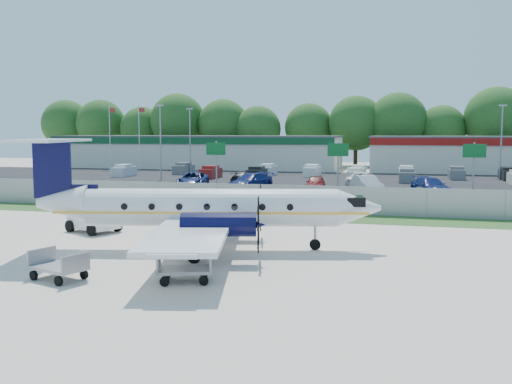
% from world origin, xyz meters
% --- Properties ---
extents(ground, '(170.00, 170.00, 0.00)m').
position_xyz_m(ground, '(0.00, 0.00, 0.00)').
color(ground, beige).
rests_on(ground, ground).
extents(grass_verge, '(170.00, 4.00, 0.02)m').
position_xyz_m(grass_verge, '(0.00, 12.00, 0.01)').
color(grass_verge, '#2D561E').
rests_on(grass_verge, ground).
extents(access_road, '(170.00, 8.00, 0.02)m').
position_xyz_m(access_road, '(0.00, 19.00, 0.01)').
color(access_road, black).
rests_on(access_road, ground).
extents(parking_lot, '(170.00, 32.00, 0.02)m').
position_xyz_m(parking_lot, '(0.00, 40.00, 0.01)').
color(parking_lot, black).
rests_on(parking_lot, ground).
extents(perimeter_fence, '(120.00, 0.06, 1.99)m').
position_xyz_m(perimeter_fence, '(0.00, 14.00, 1.00)').
color(perimeter_fence, gray).
rests_on(perimeter_fence, ground).
extents(building_west, '(46.40, 12.40, 5.24)m').
position_xyz_m(building_west, '(-24.00, 61.98, 2.63)').
color(building_west, silver).
rests_on(building_west, ground).
extents(sign_left, '(1.80, 0.26, 5.00)m').
position_xyz_m(sign_left, '(-8.00, 22.91, 3.61)').
color(sign_left, gray).
rests_on(sign_left, ground).
extents(sign_mid, '(1.80, 0.26, 5.00)m').
position_xyz_m(sign_mid, '(3.00, 22.91, 3.61)').
color(sign_mid, gray).
rests_on(sign_mid, ground).
extents(sign_right, '(1.80, 0.26, 5.00)m').
position_xyz_m(sign_right, '(14.00, 22.91, 3.61)').
color(sign_right, gray).
rests_on(sign_right, ground).
extents(flagpole_west, '(1.06, 0.12, 10.00)m').
position_xyz_m(flagpole_west, '(-35.92, 55.00, 5.64)').
color(flagpole_west, white).
rests_on(flagpole_west, ground).
extents(flagpole_east, '(1.06, 0.12, 10.00)m').
position_xyz_m(flagpole_east, '(-30.92, 55.00, 5.64)').
color(flagpole_east, white).
rests_on(flagpole_east, ground).
extents(light_pole_nw, '(0.90, 0.35, 9.09)m').
position_xyz_m(light_pole_nw, '(-20.00, 38.00, 5.23)').
color(light_pole_nw, gray).
rests_on(light_pole_nw, ground).
extents(light_pole_sw, '(0.90, 0.35, 9.09)m').
position_xyz_m(light_pole_sw, '(-20.00, 48.00, 5.23)').
color(light_pole_sw, gray).
rests_on(light_pole_sw, ground).
extents(light_pole_se, '(0.90, 0.35, 9.09)m').
position_xyz_m(light_pole_se, '(20.00, 48.00, 5.23)').
color(light_pole_se, gray).
rests_on(light_pole_se, ground).
extents(tree_line, '(112.00, 6.00, 14.00)m').
position_xyz_m(tree_line, '(0.00, 74.00, 0.00)').
color(tree_line, '#1F4C16').
rests_on(tree_line, ground).
extents(aircraft, '(17.89, 17.51, 5.46)m').
position_xyz_m(aircraft, '(-1.16, 0.11, 2.11)').
color(aircraft, white).
rests_on(aircraft, ground).
extents(pushback_tug, '(3.34, 2.97, 1.55)m').
position_xyz_m(pushback_tug, '(-8.99, 3.26, 0.74)').
color(pushback_tug, white).
rests_on(pushback_tug, ground).
extents(baggage_cart_near, '(2.50, 1.97, 1.15)m').
position_xyz_m(baggage_cart_near, '(-4.78, -6.84, 0.53)').
color(baggage_cart_near, gray).
rests_on(baggage_cart_near, ground).
extents(baggage_cart_far, '(2.40, 1.88, 1.11)m').
position_xyz_m(baggage_cart_far, '(0.16, -5.94, 0.51)').
color(baggage_cart_far, gray).
rests_on(baggage_cart_far, ground).
extents(cone_starboard_wing, '(0.33, 0.33, 0.46)m').
position_xyz_m(cone_starboard_wing, '(-1.13, 8.31, 0.22)').
color(cone_starboard_wing, '#FF4C08').
rests_on(cone_starboard_wing, ground).
extents(road_car_west, '(4.40, 3.20, 1.39)m').
position_xyz_m(road_car_west, '(-17.92, 16.63, 0.00)').
color(road_car_west, black).
rests_on(road_car_west, ground).
extents(road_car_mid, '(5.13, 2.38, 1.45)m').
position_xyz_m(road_car_mid, '(7.47, 20.58, 0.00)').
color(road_car_mid, '#595B5E').
rests_on(road_car_mid, ground).
extents(parked_car_a, '(3.82, 6.36, 1.65)m').
position_xyz_m(parked_car_a, '(-12.73, 29.51, 0.00)').
color(parked_car_a, navy).
rests_on(parked_car_a, ground).
extents(parked_car_b, '(4.26, 6.21, 1.67)m').
position_xyz_m(parked_car_b, '(-6.45, 29.23, 0.00)').
color(parked_car_b, navy).
rests_on(parked_car_b, ground).
extents(parked_car_c, '(2.17, 4.68, 1.55)m').
position_xyz_m(parked_car_c, '(0.18, 29.25, 0.00)').
color(parked_car_c, maroon).
rests_on(parked_car_c, ground).
extents(parked_car_d, '(3.61, 5.43, 1.69)m').
position_xyz_m(parked_car_d, '(5.15, 28.61, 0.00)').
color(parked_car_d, silver).
rests_on(parked_car_d, ground).
extents(parked_car_e, '(4.05, 6.00, 1.61)m').
position_xyz_m(parked_car_e, '(10.97, 28.46, 0.00)').
color(parked_car_e, navy).
rests_on(parked_car_e, ground).
extents(parked_car_f, '(2.77, 5.51, 1.53)m').
position_xyz_m(parked_car_f, '(-8.68, 34.27, 0.00)').
color(parked_car_f, black).
rests_on(parked_car_f, ground).
extents(parked_car_g, '(2.96, 6.16, 1.69)m').
position_xyz_m(parked_car_g, '(4.27, 34.13, 0.00)').
color(parked_car_g, silver).
rests_on(parked_car_g, ground).
extents(far_parking_rows, '(56.00, 10.00, 1.60)m').
position_xyz_m(far_parking_rows, '(0.00, 45.00, 0.00)').
color(far_parking_rows, gray).
rests_on(far_parking_rows, ground).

